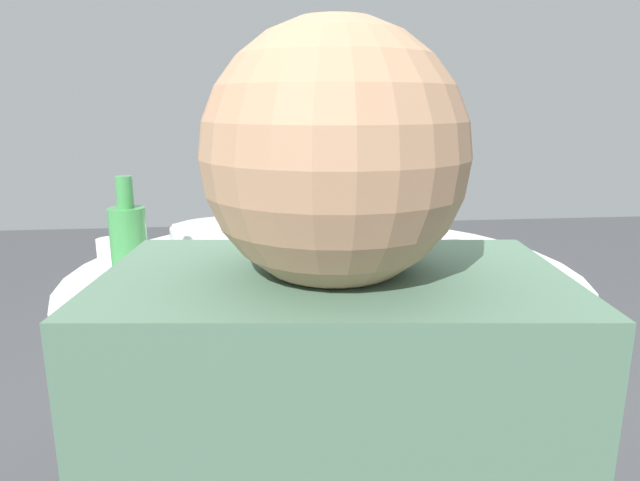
{
  "coord_description": "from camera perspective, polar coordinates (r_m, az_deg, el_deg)",
  "views": [
    {
      "loc": [
        1.31,
        -0.15,
        1.15
      ],
      "look_at": [
        0.02,
        -0.01,
        0.83
      ],
      "focal_mm": 31.4,
      "sensor_mm": 36.0,
      "label": 1
    }
  ],
  "objects": [
    {
      "name": "round_dining_table",
      "position": [
        1.42,
        0.39,
        -8.52
      ],
      "size": [
        1.23,
        1.23,
        0.75
      ],
      "color": "#99999E",
      "rests_on": "ground"
    },
    {
      "name": "rice_bowl",
      "position": [
        1.5,
        -10.02,
        -0.06
      ],
      "size": [
        0.26,
        0.26,
        0.09
      ],
      "color": "#B2B5BA",
      "rests_on": "round_dining_table"
    },
    {
      "name": "soup_bowl",
      "position": [
        1.19,
        11.79,
        -4.44
      ],
      "size": [
        0.31,
        0.28,
        0.07
      ],
      "color": "white",
      "rests_on": "round_dining_table"
    },
    {
      "name": "dish_eggplant",
      "position": [
        1.5,
        13.93,
        -1.23
      ],
      "size": [
        0.23,
        0.23,
        0.05
      ],
      "color": "silver",
      "rests_on": "round_dining_table"
    },
    {
      "name": "dish_noodles",
      "position": [
        1.71,
        1.21,
        0.91
      ],
      "size": [
        0.23,
        0.23,
        0.04
      ],
      "color": "silver",
      "rests_on": "round_dining_table"
    },
    {
      "name": "dish_shrimp",
      "position": [
        1.05,
        -11.87,
        -7.9
      ],
      "size": [
        0.2,
        0.2,
        0.04
      ],
      "color": "silver",
      "rests_on": "round_dining_table"
    },
    {
      "name": "green_bottle",
      "position": [
        1.24,
        -18.86,
        -0.73
      ],
      "size": [
        0.08,
        0.08,
        0.26
      ],
      "color": "#3C8A46",
      "rests_on": "round_dining_table"
    },
    {
      "name": "tea_cup_near",
      "position": [
        0.89,
        0.37,
        -11.03
      ],
      "size": [
        0.07,
        0.07,
        0.05
      ],
      "primitive_type": "cylinder",
      "color": "silver",
      "rests_on": "round_dining_table"
    },
    {
      "name": "tea_cup_far",
      "position": [
        1.49,
        -20.61,
        -1.2
      ],
      "size": [
        0.06,
        0.06,
        0.07
      ],
      "primitive_type": "cylinder",
      "color": "white",
      "rests_on": "round_dining_table"
    },
    {
      "name": "tea_cup_side",
      "position": [
        1.83,
        -7.93,
        1.9
      ],
      "size": [
        0.07,
        0.07,
        0.05
      ],
      "primitive_type": "cylinder",
      "color": "#C94C44",
      "rests_on": "round_dining_table"
    }
  ]
}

